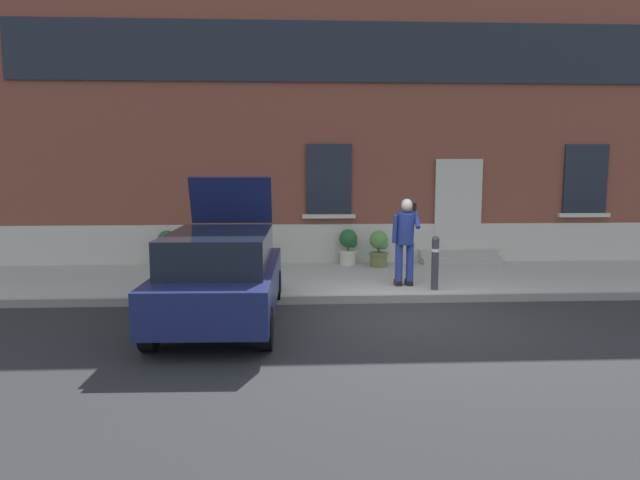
{
  "coord_description": "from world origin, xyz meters",
  "views": [
    {
      "loc": [
        -1.84,
        -9.46,
        2.54
      ],
      "look_at": [
        -1.25,
        1.6,
        1.1
      ],
      "focal_mm": 32.38,
      "sensor_mm": 36.0,
      "label": 1
    }
  ],
  "objects_px": {
    "hatchback_car_navy": "(221,275)",
    "person_on_phone": "(405,236)",
    "bollard_far_left": "(208,263)",
    "bollard_near_person": "(435,261)",
    "planter_cream": "(349,246)",
    "planter_charcoal": "(258,249)",
    "planter_terracotta": "(168,247)",
    "planter_olive": "(379,248)"
  },
  "relations": [
    {
      "from": "planter_cream",
      "to": "hatchback_car_navy",
      "type": "bearing_deg",
      "value": -118.98
    },
    {
      "from": "planter_terracotta",
      "to": "planter_olive",
      "type": "bearing_deg",
      "value": -3.44
    },
    {
      "from": "planter_charcoal",
      "to": "bollard_far_left",
      "type": "bearing_deg",
      "value": -108.04
    },
    {
      "from": "hatchback_car_navy",
      "to": "bollard_far_left",
      "type": "bearing_deg",
      "value": 105.03
    },
    {
      "from": "bollard_near_person",
      "to": "person_on_phone",
      "type": "distance_m",
      "value": 0.76
    },
    {
      "from": "person_on_phone",
      "to": "planter_cream",
      "type": "distance_m",
      "value": 2.74
    },
    {
      "from": "bollard_near_person",
      "to": "bollard_far_left",
      "type": "relative_size",
      "value": 1.0
    },
    {
      "from": "hatchback_car_navy",
      "to": "planter_charcoal",
      "type": "distance_m",
      "value": 4.16
    },
    {
      "from": "bollard_far_left",
      "to": "planter_charcoal",
      "type": "xyz_separation_m",
      "value": [
        0.81,
        2.48,
        -0.11
      ]
    },
    {
      "from": "hatchback_car_navy",
      "to": "bollard_far_left",
      "type": "xyz_separation_m",
      "value": [
        -0.44,
        1.66,
        -0.09
      ]
    },
    {
      "from": "bollard_near_person",
      "to": "planter_cream",
      "type": "xyz_separation_m",
      "value": [
        -1.38,
        2.89,
        -0.11
      ]
    },
    {
      "from": "bollard_far_left",
      "to": "planter_terracotta",
      "type": "height_order",
      "value": "bollard_far_left"
    },
    {
      "from": "planter_terracotta",
      "to": "planter_charcoal",
      "type": "xyz_separation_m",
      "value": [
        2.16,
        -0.4,
        0.0
      ]
    },
    {
      "from": "hatchback_car_navy",
      "to": "bollard_far_left",
      "type": "relative_size",
      "value": 3.93
    },
    {
      "from": "bollard_near_person",
      "to": "planter_olive",
      "type": "relative_size",
      "value": 1.22
    },
    {
      "from": "hatchback_car_navy",
      "to": "person_on_phone",
      "type": "height_order",
      "value": "hatchback_car_navy"
    },
    {
      "from": "bollard_near_person",
      "to": "planter_cream",
      "type": "distance_m",
      "value": 3.21
    },
    {
      "from": "planter_terracotta",
      "to": "planter_cream",
      "type": "height_order",
      "value": "same"
    },
    {
      "from": "person_on_phone",
      "to": "planter_cream",
      "type": "height_order",
      "value": "person_on_phone"
    },
    {
      "from": "person_on_phone",
      "to": "planter_olive",
      "type": "relative_size",
      "value": 2.03
    },
    {
      "from": "bollard_near_person",
      "to": "planter_terracotta",
      "type": "bearing_deg",
      "value": 153.12
    },
    {
      "from": "planter_charcoal",
      "to": "planter_terracotta",
      "type": "bearing_deg",
      "value": 169.51
    },
    {
      "from": "bollard_far_left",
      "to": "person_on_phone",
      "type": "distance_m",
      "value": 3.87
    },
    {
      "from": "planter_terracotta",
      "to": "bollard_far_left",
      "type": "bearing_deg",
      "value": -64.97
    },
    {
      "from": "bollard_near_person",
      "to": "planter_cream",
      "type": "relative_size",
      "value": 1.22
    },
    {
      "from": "planter_cream",
      "to": "planter_olive",
      "type": "height_order",
      "value": "same"
    },
    {
      "from": "hatchback_car_navy",
      "to": "planter_terracotta",
      "type": "xyz_separation_m",
      "value": [
        -1.79,
        4.54,
        -0.19
      ]
    },
    {
      "from": "hatchback_car_navy",
      "to": "planter_cream",
      "type": "xyz_separation_m",
      "value": [
        2.52,
        4.55,
        -0.19
      ]
    },
    {
      "from": "hatchback_car_navy",
      "to": "planter_olive",
      "type": "height_order",
      "value": "hatchback_car_navy"
    },
    {
      "from": "hatchback_car_navy",
      "to": "bollard_near_person",
      "type": "height_order",
      "value": "hatchback_car_navy"
    },
    {
      "from": "hatchback_car_navy",
      "to": "planter_cream",
      "type": "relative_size",
      "value": 4.78
    },
    {
      "from": "bollard_far_left",
      "to": "planter_olive",
      "type": "bearing_deg",
      "value": 35.23
    },
    {
      "from": "bollard_near_person",
      "to": "person_on_phone",
      "type": "bearing_deg",
      "value": 146.01
    },
    {
      "from": "person_on_phone",
      "to": "planter_terracotta",
      "type": "bearing_deg",
      "value": 141.07
    },
    {
      "from": "bollard_near_person",
      "to": "planter_terracotta",
      "type": "relative_size",
      "value": 1.22
    },
    {
      "from": "planter_charcoal",
      "to": "planter_cream",
      "type": "distance_m",
      "value": 2.19
    },
    {
      "from": "person_on_phone",
      "to": "planter_terracotta",
      "type": "relative_size",
      "value": 2.03
    },
    {
      "from": "person_on_phone",
      "to": "planter_charcoal",
      "type": "bearing_deg",
      "value": 131.87
    },
    {
      "from": "bollard_near_person",
      "to": "planter_charcoal",
      "type": "relative_size",
      "value": 1.22
    },
    {
      "from": "planter_terracotta",
      "to": "planter_cream",
      "type": "relative_size",
      "value": 1.0
    },
    {
      "from": "hatchback_car_navy",
      "to": "planter_terracotta",
      "type": "distance_m",
      "value": 4.89
    },
    {
      "from": "bollard_far_left",
      "to": "person_on_phone",
      "type": "height_order",
      "value": "person_on_phone"
    }
  ]
}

